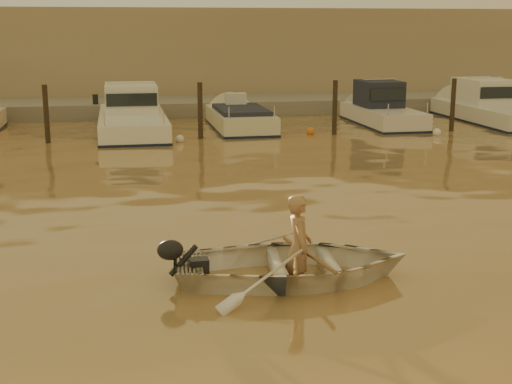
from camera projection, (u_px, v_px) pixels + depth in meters
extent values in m
plane|color=olive|center=(305.00, 257.00, 12.46)|extent=(160.00, 160.00, 0.00)
imported|color=white|center=(292.00, 264.00, 11.29)|extent=(3.94, 2.95, 0.78)
imported|color=#A47852|center=(299.00, 247.00, 11.24)|extent=(0.45, 0.64, 1.69)
cylinder|color=brown|center=(308.00, 254.00, 11.28)|extent=(0.34, 2.09, 0.13)
cylinder|color=brown|center=(296.00, 255.00, 11.26)|extent=(0.58, 2.05, 0.13)
cylinder|color=#2D2319|center=(46.00, 117.00, 24.41)|extent=(0.18, 0.18, 2.20)
cylinder|color=#2D2319|center=(200.00, 113.00, 25.40)|extent=(0.18, 0.18, 2.20)
cylinder|color=#2D2319|center=(335.00, 110.00, 26.34)|extent=(0.18, 0.18, 2.20)
cylinder|color=#2D2319|center=(453.00, 108.00, 27.22)|extent=(0.18, 0.18, 2.20)
sphere|color=silver|center=(180.00, 139.00, 24.76)|extent=(0.30, 0.30, 0.30)
sphere|color=orange|center=(310.00, 131.00, 26.59)|extent=(0.30, 0.30, 0.30)
sphere|color=white|center=(437.00, 132.00, 26.33)|extent=(0.30, 0.30, 0.30)
cube|color=gray|center=(185.00, 110.00, 32.97)|extent=(52.00, 4.00, 1.00)
cube|color=#9E8466|center=(174.00, 56.00, 37.71)|extent=(46.00, 7.00, 4.80)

